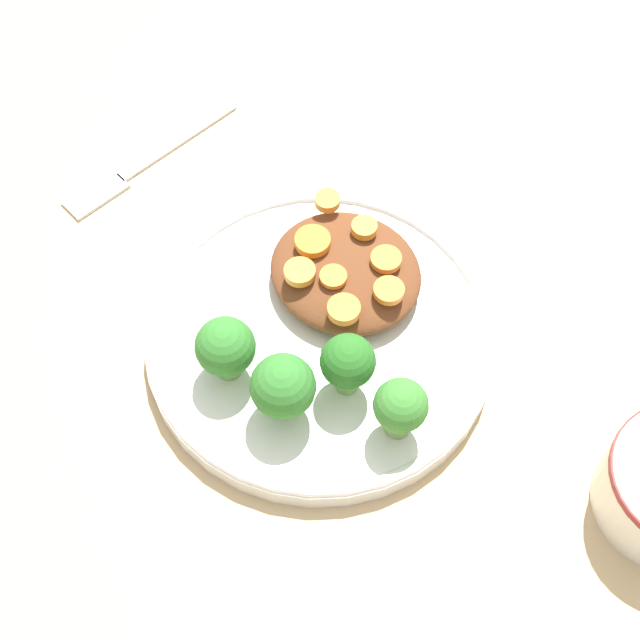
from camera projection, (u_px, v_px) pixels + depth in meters
The scene contains 16 objects.
ground_plane at pixel (320, 343), 0.65m from camera, with size 4.00×4.00×0.00m, color tan.
plate at pixel (320, 335), 0.64m from camera, with size 0.25×0.25×0.02m.
stew_mound at pixel (346, 272), 0.65m from camera, with size 0.11×0.10×0.03m, color brown.
broccoli_floret_0 at pixel (283, 387), 0.58m from camera, with size 0.04×0.04×0.06m.
broccoli_floret_1 at pixel (226, 348), 0.60m from camera, with size 0.04×0.04×0.05m.
broccoli_floret_2 at pixel (348, 363), 0.59m from camera, with size 0.04×0.04×0.05m.
broccoli_floret_3 at pixel (400, 407), 0.57m from camera, with size 0.04×0.04×0.05m.
carrot_slice_0 at pixel (333, 277), 0.63m from camera, with size 0.02×0.02×0.00m, color orange.
carrot_slice_1 at pixel (386, 259), 0.63m from camera, with size 0.02×0.02×0.01m, color orange.
carrot_slice_2 at pixel (313, 241), 0.64m from camera, with size 0.03×0.03×0.01m, color orange.
carrot_slice_3 at pixel (327, 201), 0.66m from camera, with size 0.02×0.02×0.01m, color orange.
carrot_slice_4 at pixel (364, 228), 0.65m from camera, with size 0.02×0.02×0.01m, color orange.
carrot_slice_5 at pixel (344, 309), 0.61m from camera, with size 0.02×0.02×0.01m, color orange.
carrot_slice_6 at pixel (389, 291), 0.62m from camera, with size 0.02×0.02×0.01m, color orange.
carrot_slice_7 at pixel (300, 272), 0.63m from camera, with size 0.02×0.02×0.01m, color orange.
fork at pixel (136, 167), 0.74m from camera, with size 0.05×0.17×0.01m.
Camera 1 is at (0.19, -0.26, 0.57)m, focal length 50.00 mm.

